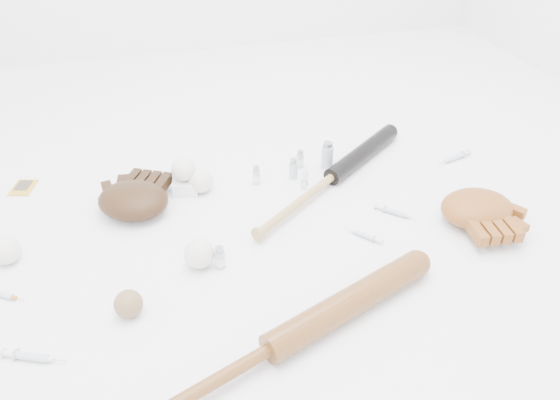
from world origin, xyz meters
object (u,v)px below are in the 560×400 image
object	(u,v)px
glove_dark	(133,200)
pedestal	(185,185)
bat_dark	(332,176)
bat_wood	(272,348)

from	to	relation	value
glove_dark	pedestal	distance (m)	0.18
bat_dark	pedestal	distance (m)	0.46
bat_wood	pedestal	bearing A→B (deg)	76.67
bat_dark	bat_wood	xyz separation A→B (m)	(-0.36, -0.61, 0.01)
bat_wood	glove_dark	bearing A→B (deg)	91.13
pedestal	glove_dark	bearing A→B (deg)	-155.18
bat_dark	bat_wood	distance (m)	0.71
bat_wood	glove_dark	size ratio (longest dim) A/B	3.86
bat_wood	glove_dark	distance (m)	0.67
bat_dark	glove_dark	bearing A→B (deg)	142.16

